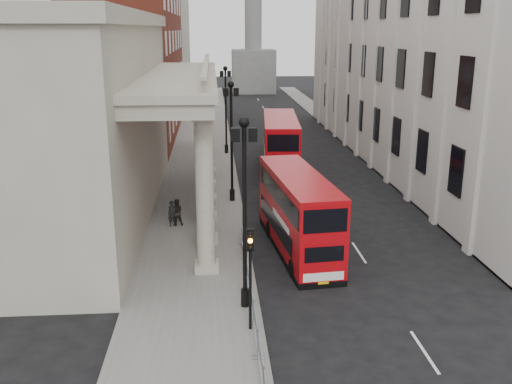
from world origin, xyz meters
The scene contains 19 objects.
ground centered at (0.00, 0.00, 0.00)m, with size 260.00×260.00×0.00m, color black.
sidewalk_west centered at (-3.00, 30.00, 0.06)m, with size 6.00×140.00×0.12m, color slate.
sidewalk_east centered at (13.50, 30.00, 0.06)m, with size 3.00×140.00×0.12m, color slate.
kerb centered at (-0.05, 30.00, 0.07)m, with size 0.20×140.00×0.14m, color slate.
portico_building centered at (-10.50, 18.00, 6.00)m, with size 9.00×28.00×12.00m, color #9C9683.
brick_building centered at (-10.50, 48.00, 11.00)m, with size 9.00×32.00×22.00m, color maroon.
west_building_far centered at (-10.50, 80.00, 10.00)m, with size 9.00×30.00×20.00m, color #9C9683.
east_building centered at (16.00, 32.00, 12.50)m, with size 8.00×55.00×25.00m, color silver.
monument_column centered at (6.00, 92.00, 15.98)m, with size 8.00×8.00×54.20m.
lamp_post_south centered at (-0.60, 4.00, 4.91)m, with size 1.05×0.44×8.32m.
lamp_post_mid centered at (-0.60, 20.00, 4.91)m, with size 1.05×0.44×8.32m.
lamp_post_north centered at (-0.60, 36.00, 4.91)m, with size 1.05×0.44×8.32m.
traffic_light centered at (-0.50, 1.98, 3.11)m, with size 0.28×0.33×4.30m.
crowd_barriers centered at (-0.35, 2.23, 0.67)m, with size 0.50×18.75×1.10m.
bus_near centered at (2.68, 10.60, 2.25)m, with size 3.41×10.16×4.30m.
bus_far centered at (3.69, 27.63, 2.51)m, with size 3.57×11.29×4.79m.
pedestrian_a centered at (-4.44, 14.83, 0.92)m, with size 0.59×0.38×1.61m, color black.
pedestrian_b centered at (-4.20, 14.96, 0.96)m, with size 0.81×0.63×1.67m, color #2A2321.
pedestrian_c centered at (-2.14, 17.45, 0.94)m, with size 0.80×0.52×1.63m, color black.
Camera 1 is at (-1.83, -18.60, 11.82)m, focal length 40.00 mm.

